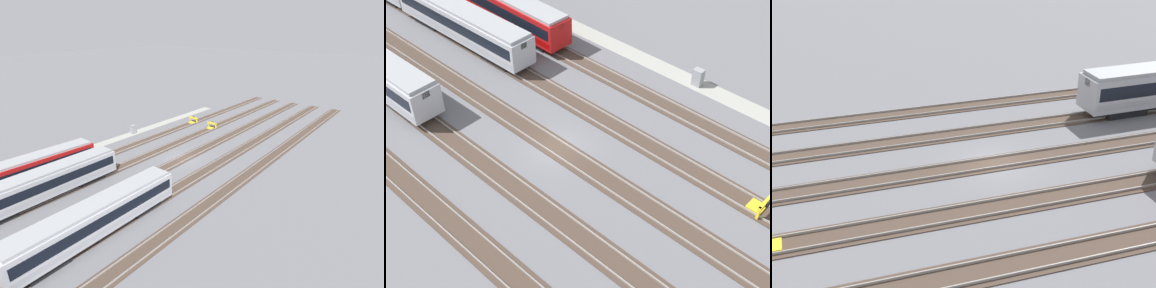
{
  "view_description": "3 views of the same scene",
  "coord_description": "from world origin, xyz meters",
  "views": [
    {
      "loc": [
        31.55,
        27.26,
        19.18
      ],
      "look_at": [
        -2.25,
        0.0,
        1.8
      ],
      "focal_mm": 28.0,
      "sensor_mm": 36.0,
      "label": 1
    },
    {
      "loc": [
        -22.73,
        21.52,
        27.7
      ],
      "look_at": [
        -2.25,
        0.0,
        1.8
      ],
      "focal_mm": 50.0,
      "sensor_mm": 36.0,
      "label": 2
    },
    {
      "loc": [
        -11.69,
        -29.63,
        17.09
      ],
      "look_at": [
        -2.25,
        0.0,
        1.8
      ],
      "focal_mm": 50.0,
      "sensor_mm": 36.0,
      "label": 3
    }
  ],
  "objects": [
    {
      "name": "ground_plane",
      "position": [
        0.0,
        0.0,
        0.0
      ],
      "size": [
        400.0,
        400.0,
        0.0
      ],
      "primitive_type": "plane",
      "color": "slate"
    },
    {
      "name": "rail_track_nearest",
      "position": [
        0.0,
        -10.3,
        0.04
      ],
      "size": [
        90.0,
        2.23,
        0.21
      ],
      "color": "#47382D",
      "rests_on": "ground"
    },
    {
      "name": "rail_track_near_inner",
      "position": [
        0.0,
        -5.15,
        0.04
      ],
      "size": [
        90.0,
        2.23,
        0.21
      ],
      "color": "#47382D",
      "rests_on": "ground"
    },
    {
      "name": "rail_track_middle",
      "position": [
        0.0,
        0.0,
        0.04
      ],
      "size": [
        90.0,
        2.24,
        0.21
      ],
      "color": "#47382D",
      "rests_on": "ground"
    },
    {
      "name": "rail_track_far_inner",
      "position": [
        0.0,
        5.15,
        0.04
      ],
      "size": [
        90.0,
        2.23,
        0.21
      ],
      "color": "#47382D",
      "rests_on": "ground"
    },
    {
      "name": "rail_track_farthest",
      "position": [
        0.0,
        10.3,
        0.04
      ],
      "size": [
        90.0,
        2.23,
        0.21
      ],
      "color": "#47382D",
      "rests_on": "ground"
    }
  ]
}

